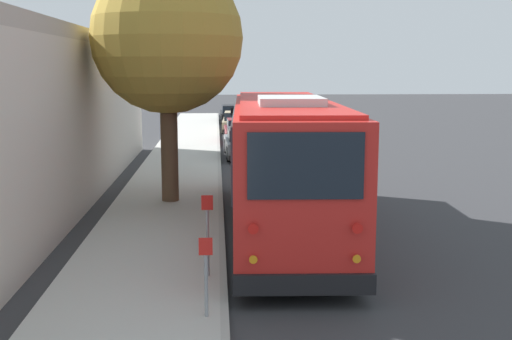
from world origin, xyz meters
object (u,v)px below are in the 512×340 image
sign_post_near (206,276)px  parked_sedan_gray (244,144)px  shuttle_bus (284,158)px  sign_post_far (208,234)px  parked_sedan_tan (236,123)px  street_tree (167,28)px  parked_sedan_black (232,115)px  parked_sedan_maroon (241,132)px

sign_post_near → parked_sedan_gray: bearing=-4.2°
shuttle_bus → sign_post_far: 4.38m
sign_post_far → sign_post_near: bearing=180.0°
parked_sedan_tan → street_tree: 22.21m
shuttle_bus → sign_post_near: 6.27m
parked_sedan_tan → sign_post_near: (-30.79, 1.45, 0.22)m
shuttle_bus → parked_sedan_gray: (13.43, 0.44, -1.24)m
parked_sedan_black → sign_post_far: (-35.62, 1.36, 0.36)m
parked_sedan_black → street_tree: street_tree is taller
parked_sedan_maroon → parked_sedan_gray: bearing=177.7°
shuttle_bus → parked_sedan_maroon: size_ratio=2.62×
street_tree → sign_post_near: bearing=-172.5°
shuttle_bus → sign_post_far: shuttle_bus is taller
parked_sedan_maroon → parked_sedan_tan: size_ratio=0.94×
parked_sedan_tan → sign_post_near: size_ratio=3.47×
parked_sedan_black → sign_post_near: 37.69m
parked_sedan_tan → sign_post_far: bearing=179.5°
shuttle_bus → parked_sedan_gray: size_ratio=2.42×
parked_sedan_gray → sign_post_far: 17.34m
sign_post_far → shuttle_bus: bearing=-25.8°
parked_sedan_maroon → sign_post_far: bearing=174.8°
parked_sedan_maroon → parked_sedan_black: parked_sedan_maroon is taller
parked_sedan_gray → parked_sedan_black: size_ratio=0.98×
parked_sedan_gray → street_tree: 11.39m
sign_post_near → parked_sedan_tan: bearing=-2.7°
parked_sedan_gray → parked_sedan_tan: bearing=-1.6°
parked_sedan_black → street_tree: (-28.43, 2.57, 4.62)m
parked_sedan_black → parked_sedan_tan: bearing=-179.8°
parked_sedan_gray → sign_post_near: (-19.32, 1.42, 0.20)m
parked_sedan_tan → street_tree: street_tree is taller
shuttle_bus → parked_sedan_black: shuttle_bus is taller
shuttle_bus → street_tree: size_ratio=1.44×
shuttle_bus → sign_post_near: bearing=164.7°
shuttle_bus → parked_sedan_gray: bearing=4.1°
parked_sedan_gray → parked_sedan_tan: parked_sedan_gray is taller
parked_sedan_tan → parked_sedan_black: 6.87m
parked_sedan_tan → street_tree: bearing=175.4°
street_tree → shuttle_bus: bearing=-137.4°
shuttle_bus → parked_sedan_tan: 24.93m
shuttle_bus → parked_sedan_tan: shuttle_bus is taller
parked_sedan_maroon → street_tree: street_tree is taller
parked_sedan_tan → parked_sedan_black: bearing=3.2°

